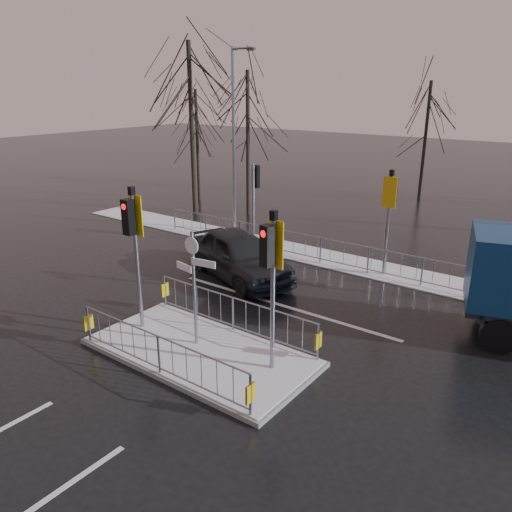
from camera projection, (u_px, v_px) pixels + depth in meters
The scene contains 11 objects.
ground at pixel (200, 354), 12.95m from camera, with size 120.00×120.00×0.00m, color black.
snow_verge at pixel (350, 264), 19.48m from camera, with size 30.00×2.00×0.04m, color silver.
lane_markings at pixel (191, 359), 12.70m from camera, with size 8.00×11.38×0.01m.
traffic_island at pixel (199, 341), 12.84m from camera, with size 6.00×3.04×4.15m.
far_kerb_fixtures at pixel (352, 244), 18.60m from camera, with size 18.00×0.65×3.83m.
car_far_lane at pixel (239, 255), 17.90m from camera, with size 2.02×5.03×1.71m, color black.
tree_near_a at pixel (191, 96), 25.25m from camera, with size 4.75×4.75×8.97m.
tree_near_b at pixel (248, 116), 25.29m from camera, with size 4.00×4.00×7.55m.
tree_near_c at pixel (197, 124), 28.80m from camera, with size 3.50×3.50×6.61m.
tree_far_a at pixel (427, 118), 29.22m from camera, with size 3.75×3.75×7.08m.
street_lamp_left at pixel (235, 136), 22.34m from camera, with size 1.25×0.18×8.20m.
Camera 1 is at (7.99, -8.30, 6.62)m, focal length 35.00 mm.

